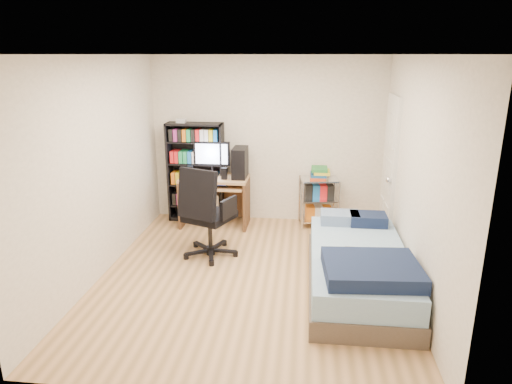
# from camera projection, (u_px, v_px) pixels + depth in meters

# --- Properties ---
(room) EXTENTS (3.58, 4.08, 2.58)m
(room) POSITION_uv_depth(u_px,v_px,m) (251.00, 173.00, 5.00)
(room) COLOR tan
(room) RESTS_ON ground
(media_shelf) EXTENTS (0.86, 0.29, 1.58)m
(media_shelf) POSITION_uv_depth(u_px,v_px,m) (196.00, 171.00, 7.00)
(media_shelf) COLOR black
(media_shelf) RESTS_ON room
(computer_desk) EXTENTS (1.00, 0.58, 1.27)m
(computer_desk) POSITION_uv_depth(u_px,v_px,m) (222.00, 181.00, 6.83)
(computer_desk) COLOR tan
(computer_desk) RESTS_ON room
(office_chair) EXTENTS (0.92, 0.92, 1.19)m
(office_chair) POSITION_uv_depth(u_px,v_px,m) (208.00, 228.00, 5.79)
(office_chair) COLOR black
(office_chair) RESTS_ON room
(wire_cart) EXTENTS (0.61, 0.48, 0.91)m
(wire_cart) POSITION_uv_depth(u_px,v_px,m) (319.00, 188.00, 6.79)
(wire_cart) COLOR silver
(wire_cart) RESTS_ON room
(bed) EXTENTS (1.05, 2.11, 0.60)m
(bed) POSITION_uv_depth(u_px,v_px,m) (359.00, 268.00, 4.97)
(bed) COLOR brown
(bed) RESTS_ON room
(door) EXTENTS (0.12, 0.80, 2.00)m
(door) POSITION_uv_depth(u_px,v_px,m) (389.00, 170.00, 6.17)
(door) COLOR silver
(door) RESTS_ON room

